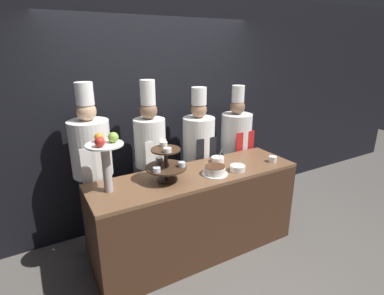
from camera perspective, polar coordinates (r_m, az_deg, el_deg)
ground_plane at (r=3.35m, az=3.88°, el=-21.77°), size 14.00×14.00×0.00m
wall_back at (r=3.74m, az=-6.44°, el=6.67°), size 10.00×0.06×2.80m
buffet_counter at (r=3.30m, az=0.89°, el=-12.41°), size 2.20×0.65×0.94m
tiered_stand at (r=2.86m, az=-4.99°, el=-2.91°), size 0.39×0.39×0.37m
fruit_pedestal at (r=2.68m, az=-16.13°, el=-1.04°), size 0.32×0.32×0.54m
cake_round at (r=3.05m, az=4.39°, el=-4.36°), size 0.26×0.26×0.09m
cup_white at (r=3.48m, az=15.12°, el=-2.15°), size 0.09×0.09×0.07m
serving_bowl_near at (r=3.17m, az=8.67°, el=-3.88°), size 0.16×0.16×0.16m
serving_bowl_far at (r=3.38m, az=4.91°, el=-2.25°), size 0.15×0.15×0.16m
chef_left at (r=3.24m, az=-18.41°, el=-3.24°), size 0.40×0.40×1.86m
chef_center_left at (r=3.41m, az=-7.87°, el=-1.59°), size 0.35×0.35×1.84m
chef_center_right at (r=3.69m, az=1.26°, el=-0.72°), size 0.39×0.39×1.73m
chef_right at (r=4.01m, az=8.31°, el=0.40°), size 0.40×0.40×1.71m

